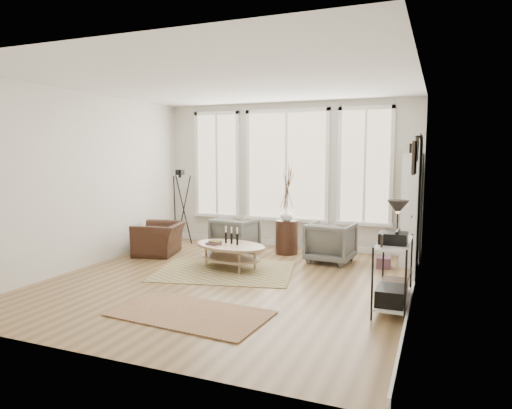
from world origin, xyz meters
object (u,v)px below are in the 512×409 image
at_px(low_shelf, 393,267).
at_px(armchair_left, 235,235).
at_px(armchair_right, 331,242).
at_px(accent_chair, 159,239).
at_px(coffee_table, 230,250).
at_px(bookcase, 412,208).
at_px(side_table, 287,209).

xyz_separation_m(low_shelf, armchair_left, (-3.08, 2.08, -0.17)).
height_order(armchair_right, accent_chair, armchair_right).
bearing_deg(coffee_table, accent_chair, 164.31).
distance_m(bookcase, side_table, 2.23).
distance_m(low_shelf, armchair_left, 3.72).
distance_m(bookcase, accent_chair, 4.61).
distance_m(low_shelf, side_table, 3.26).
relative_size(coffee_table, armchair_right, 1.87).
height_order(low_shelf, accent_chair, low_shelf).
xyz_separation_m(armchair_left, armchair_right, (1.84, -0.02, 0.01)).
xyz_separation_m(coffee_table, armchair_right, (1.44, 1.07, 0.04)).
xyz_separation_m(bookcase, low_shelf, (-0.06, -2.52, -0.44)).
distance_m(bookcase, coffee_table, 3.20).
bearing_deg(coffee_table, low_shelf, -20.25).
height_order(bookcase, side_table, bookcase).
distance_m(low_shelf, armchair_right, 2.41).
relative_size(coffee_table, side_table, 0.81).
xyz_separation_m(low_shelf, armchair_right, (-1.24, 2.06, -0.16)).
xyz_separation_m(coffee_table, accent_chair, (-1.69, 0.48, -0.02)).
bearing_deg(armchair_right, coffee_table, 42.59).
bearing_deg(armchair_right, low_shelf, 127.14).
bearing_deg(bookcase, armchair_right, -160.44).
relative_size(armchair_right, accent_chair, 0.84).
relative_size(bookcase, accent_chair, 2.25).
height_order(coffee_table, accent_chair, accent_chair).
height_order(low_shelf, armchair_right, low_shelf).
bearing_deg(low_shelf, bookcase, 88.72).
distance_m(low_shelf, coffee_table, 2.87).
distance_m(armchair_right, side_table, 1.12).
bearing_deg(low_shelf, armchair_left, 146.02).
bearing_deg(bookcase, low_shelf, -91.28).
bearing_deg(side_table, armchair_left, -159.74).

